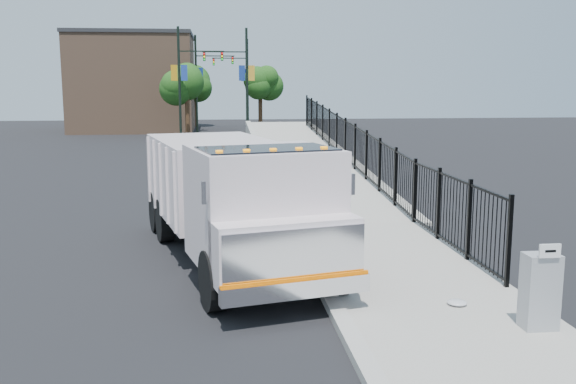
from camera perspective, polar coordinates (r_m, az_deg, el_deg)
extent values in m
plane|color=black|center=(14.31, 2.21, -6.90)|extent=(120.00, 120.00, 0.00)
cube|color=#9E998E|center=(12.88, 12.18, -8.75)|extent=(3.55, 12.00, 0.12)
cube|color=#ADAAA3|center=(12.41, 3.62, -9.16)|extent=(0.30, 12.00, 0.16)
cube|color=#9E998E|center=(30.13, 1.65, 1.87)|extent=(3.95, 24.06, 3.19)
cube|color=black|center=(26.37, 5.95, 2.68)|extent=(0.10, 28.00, 1.80)
cube|color=black|center=(15.15, -5.20, -3.60)|extent=(2.85, 7.66, 0.25)
cube|color=silver|center=(12.49, -2.28, -1.17)|extent=(3.13, 3.00, 2.24)
cube|color=silver|center=(11.33, -0.12, -5.20)|extent=(2.74, 1.37, 1.12)
cube|color=silver|center=(10.95, 0.61, -5.72)|extent=(2.52, 0.68, 0.95)
cube|color=silver|center=(11.03, 0.77, -8.64)|extent=(2.66, 0.82, 0.31)
cube|color=#F86600|center=(10.98, 0.77, -7.81)|extent=(2.62, 0.68, 0.07)
cube|color=black|center=(12.12, -1.91, 1.72)|extent=(2.73, 1.98, 0.95)
cube|color=silver|center=(16.33, -6.55, 1.34)|extent=(3.70, 5.19, 1.90)
cube|color=silver|center=(10.99, -7.50, -0.07)|extent=(0.08, 0.08, 0.39)
cube|color=silver|center=(11.89, 5.78, 0.70)|extent=(0.08, 0.08, 0.39)
cube|color=orange|center=(11.42, -6.13, 3.55)|extent=(0.13, 0.11, 0.07)
cube|color=orange|center=(11.55, -3.70, 3.65)|extent=(0.13, 0.11, 0.07)
cube|color=orange|center=(11.70, -1.33, 3.75)|extent=(0.13, 0.11, 0.07)
cube|color=orange|center=(11.86, 0.98, 3.83)|extent=(0.13, 0.11, 0.07)
cube|color=orange|center=(12.05, 3.23, 3.91)|extent=(0.13, 0.11, 0.07)
cylinder|color=black|center=(11.75, -6.60, -7.84)|extent=(0.61, 1.17, 1.12)
cylinder|color=black|center=(12.46, 4.04, -6.77)|extent=(0.61, 1.17, 1.12)
cylinder|color=black|center=(16.96, -10.87, -2.49)|extent=(0.61, 1.17, 1.12)
cylinder|color=black|center=(17.47, -3.24, -1.98)|extent=(0.61, 1.17, 1.12)
cylinder|color=black|center=(18.15, -11.48, -1.72)|extent=(0.61, 1.17, 1.12)
cylinder|color=black|center=(18.63, -4.32, -1.26)|extent=(0.61, 1.17, 1.12)
imported|color=maroon|center=(13.17, 4.97, -3.72)|extent=(0.59, 0.76, 1.84)
cube|color=gray|center=(11.28, 21.48, -8.22)|extent=(0.55, 0.40, 1.25)
cube|color=white|center=(10.90, 22.26, -4.86)|extent=(0.35, 0.04, 0.22)
ellipsoid|color=silver|center=(12.14, 14.80, -9.47)|extent=(0.36, 0.36, 0.09)
cylinder|color=black|center=(46.78, -9.62, 9.43)|extent=(0.18, 0.18, 8.00)
cube|color=black|center=(46.77, -7.70, 12.29)|extent=(3.20, 0.08, 0.08)
cube|color=black|center=(46.75, -5.89, 11.90)|extent=(0.18, 0.22, 0.60)
cube|color=#1D3E98|center=(46.76, -9.22, 10.42)|extent=(0.45, 0.04, 1.10)
cube|color=orange|center=(46.80, -10.09, 10.39)|extent=(0.45, 0.04, 1.10)
cylinder|color=black|center=(47.42, -3.67, 9.54)|extent=(0.18, 0.18, 8.00)
cube|color=black|center=(47.42, -5.68, 12.30)|extent=(3.20, 0.08, 0.08)
cube|color=black|center=(47.41, -7.45, 11.84)|extent=(0.18, 0.22, 0.60)
cube|color=gold|center=(47.45, -3.25, 10.51)|extent=(0.45, 0.04, 1.10)
cube|color=navy|center=(47.41, -4.11, 10.50)|extent=(0.45, 0.04, 1.10)
cylinder|color=black|center=(54.63, -8.15, 9.48)|extent=(0.18, 0.18, 8.00)
cube|color=black|center=(54.66, -6.50, 11.93)|extent=(3.20, 0.08, 0.08)
cube|color=black|center=(54.66, -4.95, 11.58)|extent=(0.18, 0.22, 0.60)
cube|color=navy|center=(54.63, -7.80, 10.33)|extent=(0.45, 0.04, 1.10)
cube|color=orange|center=(54.65, -8.55, 10.31)|extent=(0.45, 0.04, 1.10)
cylinder|color=black|center=(59.35, -3.61, 9.56)|extent=(0.18, 0.18, 8.00)
cube|color=black|center=(59.34, -5.21, 11.76)|extent=(3.20, 0.08, 0.08)
cube|color=black|center=(59.31, -6.62, 11.40)|extent=(0.18, 0.22, 0.60)
cube|color=#CB770B|center=(59.38, -3.27, 10.34)|extent=(0.45, 0.04, 1.10)
cube|color=navy|center=(59.34, -3.96, 10.33)|extent=(0.45, 0.04, 1.10)
cylinder|color=#382314|center=(48.72, -8.92, 6.62)|extent=(0.36, 0.36, 3.20)
sphere|color=#194714|center=(48.65, -8.99, 9.45)|extent=(2.80, 2.80, 2.80)
cylinder|color=#382314|center=(55.20, -2.47, 7.07)|extent=(0.36, 0.36, 3.20)
sphere|color=#194714|center=(55.14, -2.49, 9.57)|extent=(2.30, 2.30, 2.30)
cylinder|color=#382314|center=(62.10, -8.33, 7.27)|extent=(0.36, 0.36, 3.20)
sphere|color=#194714|center=(62.05, -8.39, 9.48)|extent=(3.20, 3.20, 3.20)
cube|color=#8C664C|center=(57.97, -13.47, 9.32)|extent=(10.00, 10.00, 8.00)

